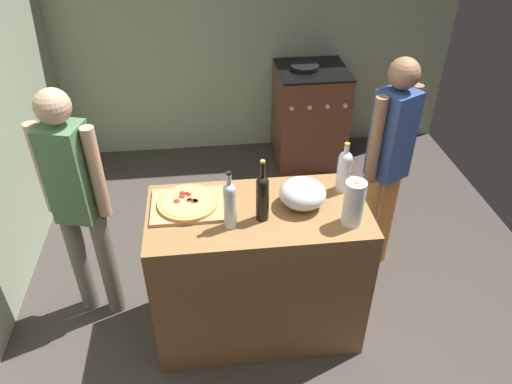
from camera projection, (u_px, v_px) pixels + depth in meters
name	position (u px, v px, depth m)	size (l,w,h in m)	color
ground_plane	(261.00, 234.00, 3.90)	(4.02, 3.50, 0.02)	#3F3833
kitchen_wall_rear	(242.00, 16.00, 4.35)	(4.02, 0.10, 2.60)	#99A889
counter	(258.00, 272.00, 2.89)	(1.21, 0.61, 0.93)	olive
cutting_board	(188.00, 205.00, 2.64)	(0.40, 0.32, 0.02)	tan
pizza	(188.00, 202.00, 2.63)	(0.33, 0.33, 0.03)	tan
mixing_bowl	(303.00, 193.00, 2.61)	(0.26, 0.26, 0.16)	#B2B2B7
paper_towel_roll	(354.00, 203.00, 2.46)	(0.11, 0.11, 0.26)	white
wine_bottle_clear	(230.00, 203.00, 2.43)	(0.06, 0.06, 0.33)	silver
wine_bottle_dark	(262.00, 196.00, 2.48)	(0.07, 0.07, 0.36)	black
wine_bottle_amber	(344.00, 169.00, 2.70)	(0.08, 0.08, 0.30)	silver
stove	(309.00, 116.00, 4.56)	(0.63, 0.64, 0.97)	brown
person_in_stripes	(77.00, 199.00, 2.76)	(0.38, 0.25, 1.57)	slate
person_in_red	(388.00, 159.00, 3.11)	(0.34, 0.28, 1.57)	#D88C4C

